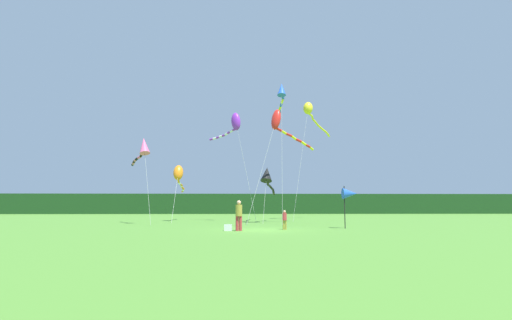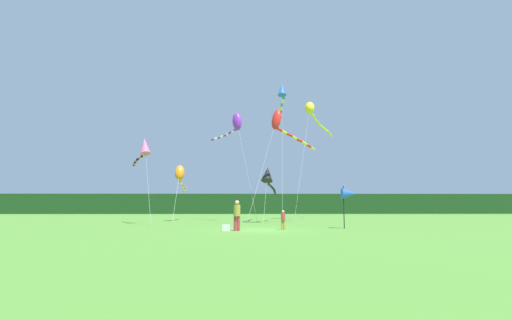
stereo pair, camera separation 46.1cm
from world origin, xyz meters
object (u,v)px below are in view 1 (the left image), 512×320
(cooler_box, at_px, (228,228))
(kite_rainbow, at_px, (143,148))
(person_child, at_px, (285,219))
(kite_red, at_px, (280,124))
(kite_orange, at_px, (179,175))
(kite_blue, at_px, (281,95))
(kite_black, at_px, (267,176))
(person_adult, at_px, (239,214))
(banner_flag_pole, at_px, (350,194))
(kite_yellow, at_px, (310,111))
(kite_purple, at_px, (234,123))

(cooler_box, height_order, kite_rainbow, kite_rainbow)
(person_child, relative_size, kite_red, 0.12)
(kite_orange, distance_m, kite_blue, 11.97)
(cooler_box, xyz_separation_m, kite_orange, (-5.14, 13.74, 4.08))
(kite_black, bearing_deg, person_adult, -102.24)
(kite_rainbow, bearing_deg, kite_orange, 71.52)
(banner_flag_pole, bearing_deg, kite_yellow, 89.14)
(person_child, relative_size, banner_flag_pole, 0.43)
(cooler_box, relative_size, banner_flag_pole, 0.17)
(person_child, height_order, kite_yellow, kite_yellow)
(banner_flag_pole, relative_size, kite_purple, 0.26)
(kite_yellow, distance_m, kite_blue, 8.00)
(kite_yellow, xyz_separation_m, kite_black, (-4.89, -6.37, -7.26))
(kite_red, relative_size, kite_orange, 1.13)
(kite_orange, bearing_deg, person_adult, -67.43)
(kite_yellow, distance_m, kite_rainbow, 17.98)
(kite_red, height_order, kite_black, kite_red)
(kite_blue, height_order, kite_black, kite_blue)
(cooler_box, relative_size, kite_black, 0.07)
(person_adult, relative_size, banner_flag_pole, 0.65)
(person_child, relative_size, kite_orange, 0.14)
(banner_flag_pole, xyz_separation_m, kite_rainbow, (-14.58, 6.06, 3.80))
(kite_rainbow, xyz_separation_m, kite_black, (9.91, 2.39, -2.03))
(kite_orange, distance_m, kite_rainbow, 6.19)
(person_adult, distance_m, kite_yellow, 21.03)
(kite_red, xyz_separation_m, kite_yellow, (3.96, 8.43, 3.17))
(person_adult, distance_m, kite_purple, 15.71)
(kite_blue, xyz_separation_m, kite_black, (-1.18, 0.71, -6.88))
(person_child, distance_m, kite_red, 10.51)
(kite_yellow, relative_size, kite_blue, 1.03)
(kite_purple, bearing_deg, kite_orange, 175.67)
(person_adult, height_order, kite_blue, kite_blue)
(banner_flag_pole, distance_m, kite_purple, 15.27)
(person_adult, bearing_deg, kite_rainbow, 133.07)
(cooler_box, distance_m, kite_blue, 15.00)
(kite_yellow, bearing_deg, kite_rainbow, -149.39)
(kite_yellow, bearing_deg, person_adult, -112.98)
(kite_yellow, height_order, kite_purple, kite_yellow)
(person_adult, xyz_separation_m, kite_red, (3.22, 8.48, 7.06))
(kite_blue, bearing_deg, kite_purple, 138.64)
(banner_flag_pole, bearing_deg, kite_rainbow, 157.44)
(kite_yellow, relative_size, kite_rainbow, 1.77)
(banner_flag_pole, bearing_deg, kite_orange, 137.31)
(cooler_box, distance_m, banner_flag_pole, 8.07)
(kite_red, xyz_separation_m, kite_rainbow, (-10.84, -0.32, -2.07))
(person_adult, height_order, cooler_box, person_adult)
(kite_orange, xyz_separation_m, kite_blue, (9.21, -3.97, 6.55))
(kite_blue, bearing_deg, kite_black, 148.94)
(kite_black, bearing_deg, cooler_box, -105.41)
(banner_flag_pole, distance_m, kite_blue, 12.12)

